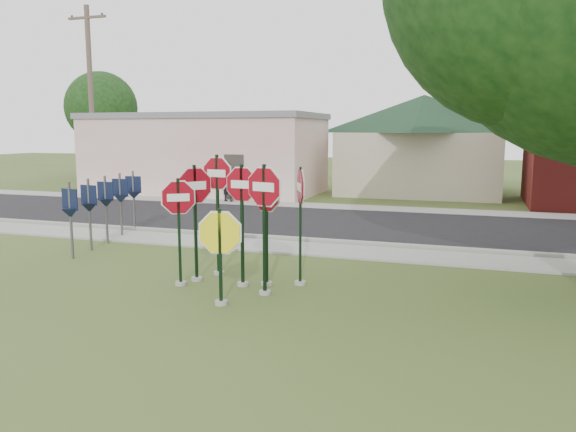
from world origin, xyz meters
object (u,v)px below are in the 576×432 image
(stop_sign_center, at_px, (242,208))
(pedestrian, at_px, (228,182))
(stop_sign_yellow, at_px, (220,246))
(utility_pole_near, at_px, (91,98))
(stop_sign_left, at_px, (179,218))

(stop_sign_center, relative_size, pedestrian, 1.48)
(stop_sign_yellow, distance_m, pedestrian, 15.50)
(stop_sign_center, bearing_deg, utility_pole_near, 136.11)
(stop_sign_left, xyz_separation_m, utility_pole_near, (-12.93, 14.06, 3.50))
(stop_sign_center, xyz_separation_m, pedestrian, (-6.23, 12.79, -0.70))
(stop_sign_yellow, height_order, utility_pole_near, utility_pole_near)
(stop_sign_yellow, relative_size, utility_pole_near, 0.21)
(pedestrian, bearing_deg, utility_pole_near, 1.65)
(pedestrian, bearing_deg, stop_sign_yellow, 122.22)
(stop_sign_yellow, distance_m, stop_sign_left, 1.74)
(stop_sign_center, relative_size, stop_sign_left, 1.12)
(utility_pole_near, bearing_deg, stop_sign_left, -47.40)
(stop_sign_center, xyz_separation_m, utility_pole_near, (-14.22, 13.68, 3.29))
(stop_sign_left, bearing_deg, stop_sign_yellow, -34.26)
(stop_sign_left, relative_size, pedestrian, 1.32)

